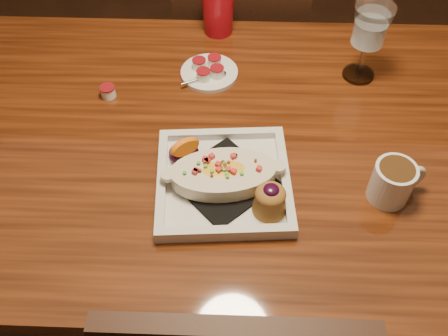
{
  "coord_description": "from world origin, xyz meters",
  "views": [
    {
      "loc": [
        -0.01,
        -0.77,
        1.57
      ],
      "look_at": [
        -0.03,
        -0.11,
        0.77
      ],
      "focal_mm": 40.0,
      "sensor_mm": 36.0,
      "label": 1
    }
  ],
  "objects_px": {
    "plate": "(227,179)",
    "coffee_mug": "(394,181)",
    "goblet": "(370,30)",
    "chair_far": "(240,51)",
    "saucer": "(209,71)",
    "red_tumbler": "(218,7)",
    "table": "(237,165)"
  },
  "relations": [
    {
      "from": "coffee_mug",
      "to": "goblet",
      "type": "distance_m",
      "value": 0.39
    },
    {
      "from": "table",
      "to": "goblet",
      "type": "bearing_deg",
      "value": 36.93
    },
    {
      "from": "plate",
      "to": "coffee_mug",
      "type": "bearing_deg",
      "value": -5.64
    },
    {
      "from": "table",
      "to": "red_tumbler",
      "type": "height_order",
      "value": "red_tumbler"
    },
    {
      "from": "chair_far",
      "to": "saucer",
      "type": "height_order",
      "value": "chair_far"
    },
    {
      "from": "plate",
      "to": "coffee_mug",
      "type": "height_order",
      "value": "coffee_mug"
    },
    {
      "from": "plate",
      "to": "red_tumbler",
      "type": "bearing_deg",
      "value": 90.18
    },
    {
      "from": "table",
      "to": "saucer",
      "type": "height_order",
      "value": "saucer"
    },
    {
      "from": "plate",
      "to": "saucer",
      "type": "height_order",
      "value": "plate"
    },
    {
      "from": "coffee_mug",
      "to": "saucer",
      "type": "distance_m",
      "value": 0.53
    },
    {
      "from": "table",
      "to": "coffee_mug",
      "type": "bearing_deg",
      "value": -26.09
    },
    {
      "from": "plate",
      "to": "saucer",
      "type": "distance_m",
      "value": 0.36
    },
    {
      "from": "table",
      "to": "red_tumbler",
      "type": "distance_m",
      "value": 0.44
    },
    {
      "from": "chair_far",
      "to": "saucer",
      "type": "bearing_deg",
      "value": 79.32
    },
    {
      "from": "plate",
      "to": "coffee_mug",
      "type": "relative_size",
      "value": 2.52
    },
    {
      "from": "chair_far",
      "to": "plate",
      "type": "height_order",
      "value": "chair_far"
    },
    {
      "from": "plate",
      "to": "goblet",
      "type": "bearing_deg",
      "value": 44.83
    },
    {
      "from": "saucer",
      "to": "chair_far",
      "type": "bearing_deg",
      "value": 79.32
    },
    {
      "from": "saucer",
      "to": "coffee_mug",
      "type": "bearing_deg",
      "value": -43.18
    },
    {
      "from": "table",
      "to": "plate",
      "type": "bearing_deg",
      "value": -98.26
    },
    {
      "from": "red_tumbler",
      "to": "saucer",
      "type": "bearing_deg",
      "value": -95.11
    },
    {
      "from": "red_tumbler",
      "to": "goblet",
      "type": "bearing_deg",
      "value": -25.97
    },
    {
      "from": "plate",
      "to": "red_tumbler",
      "type": "xyz_separation_m",
      "value": [
        -0.04,
        0.54,
        0.05
      ]
    },
    {
      "from": "goblet",
      "to": "coffee_mug",
      "type": "bearing_deg",
      "value": -88.44
    },
    {
      "from": "table",
      "to": "plate",
      "type": "height_order",
      "value": "plate"
    },
    {
      "from": "coffee_mug",
      "to": "goblet",
      "type": "bearing_deg",
      "value": 72.46
    },
    {
      "from": "table",
      "to": "saucer",
      "type": "relative_size",
      "value": 10.37
    },
    {
      "from": "plate",
      "to": "red_tumbler",
      "type": "relative_size",
      "value": 1.94
    },
    {
      "from": "saucer",
      "to": "red_tumbler",
      "type": "distance_m",
      "value": 0.2
    },
    {
      "from": "chair_far",
      "to": "plate",
      "type": "bearing_deg",
      "value": 88.46
    },
    {
      "from": "coffee_mug",
      "to": "red_tumbler",
      "type": "bearing_deg",
      "value": 104.83
    },
    {
      "from": "table",
      "to": "saucer",
      "type": "bearing_deg",
      "value": 110.33
    }
  ]
}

